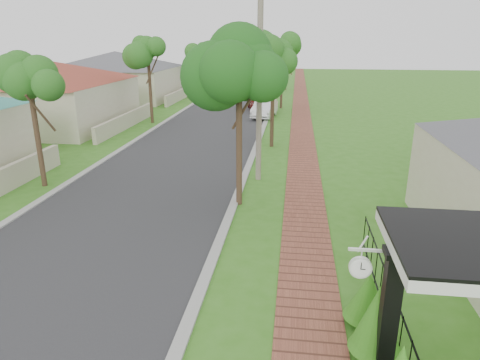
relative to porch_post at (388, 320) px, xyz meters
The scene contains 16 objects.
ground 4.79m from the porch_post, 167.60° to the left, with size 160.00×160.00×0.00m, color #35721B.
road 22.34m from the porch_post, 109.77° to the left, with size 7.00×120.00×0.02m, color #28282B.
kerb_right 21.39m from the porch_post, 100.52° to the left, with size 0.30×120.00×0.10m, color #9E9E99.
kerb_left 23.83m from the porch_post, 118.07° to the left, with size 0.30×120.00×0.10m, color #9E9E99.
sidewalk 21.07m from the porch_post, 93.54° to the left, with size 1.50×120.00×0.03m, color #95523B.
porch_post is the anchor object (origin of this frame).
picket_fence 1.21m from the porch_post, 70.71° to the left, with size 0.03×8.02×1.00m.
street_trees 29.02m from the porch_post, 104.93° to the left, with size 10.70×37.65×5.89m.
hedge_row 0.41m from the porch_post, 139.07° to the left, with size 0.88×3.62×1.82m.
far_house_red 28.70m from the porch_post, 132.91° to the left, with size 15.56×15.56×4.60m.
far_house_grey 40.09m from the porch_post, 119.15° to the left, with size 15.56×15.56×4.60m.
parked_car_red 30.10m from the porch_post, 99.43° to the left, with size 1.67×4.15×1.41m, color #5E110E.
parked_car_white 26.63m from the porch_post, 98.97° to the left, with size 1.44×4.14×1.36m, color white.
near_tree 9.58m from the porch_post, 114.94° to the left, with size 2.37×2.37×6.08m.
utility_pole 11.92m from the porch_post, 106.59° to the left, with size 1.20×0.24×8.55m.
station_clock 1.04m from the porch_post, 140.88° to the left, with size 0.69×0.13×0.59m.
Camera 1 is at (2.76, -7.68, 5.89)m, focal length 32.00 mm.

